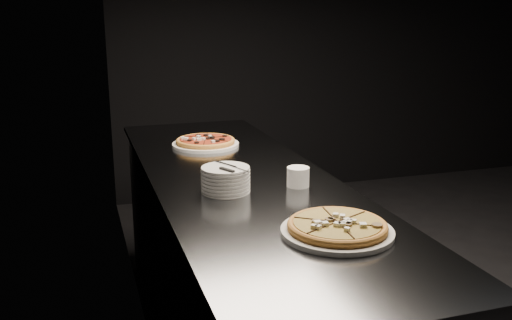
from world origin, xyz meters
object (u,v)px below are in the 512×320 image
object	(u,v)px
pizza_mushroom	(337,228)
pizza_tomato	(206,142)
counter	(242,277)
cutlery	(228,167)
plate_stack	(226,179)
ramekin	(298,176)

from	to	relation	value
pizza_mushroom	pizza_tomato	xyz separation A→B (m)	(-0.12, 1.28, -0.00)
pizza_mushroom	counter	bearing A→B (deg)	98.71
counter	cutlery	bearing A→B (deg)	-119.32
plate_stack	ramekin	size ratio (longest dim) A/B	2.09
counter	cutlery	size ratio (longest dim) A/B	12.53
plate_stack	ramekin	xyz separation A→B (m)	(0.29, -0.02, -0.01)
ramekin	cutlery	bearing A→B (deg)	178.17
pizza_tomato	cutlery	xyz separation A→B (m)	(-0.09, -0.77, 0.08)
counter	plate_stack	size ratio (longest dim) A/B	13.21
pizza_mushroom	plate_stack	xyz separation A→B (m)	(-0.22, 0.52, 0.03)
ramekin	counter	bearing A→B (deg)	132.18
pizza_tomato	ramekin	bearing A→B (deg)	-76.11
pizza_mushroom	cutlery	bearing A→B (deg)	112.50
plate_stack	ramekin	distance (m)	0.29
counter	pizza_mushroom	distance (m)	0.85
plate_stack	cutlery	world-z (taller)	cutlery
counter	ramekin	bearing A→B (deg)	-47.82
counter	pizza_mushroom	xyz separation A→B (m)	(0.11, -0.69, 0.48)
counter	plate_stack	bearing A→B (deg)	-123.07
pizza_tomato	plate_stack	bearing A→B (deg)	-97.12
plate_stack	cutlery	bearing A→B (deg)	-62.38
pizza_mushroom	ramekin	xyz separation A→B (m)	(0.07, 0.50, 0.02)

